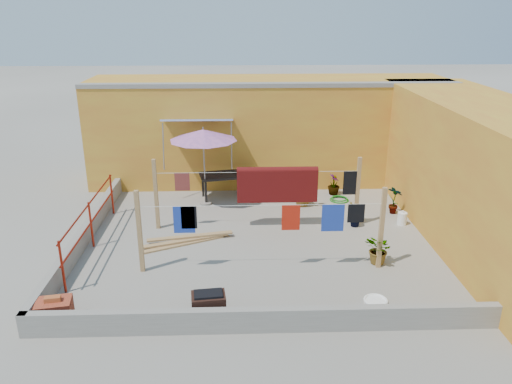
% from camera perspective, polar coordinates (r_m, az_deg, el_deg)
% --- Properties ---
extents(ground, '(80.00, 80.00, 0.00)m').
position_cam_1_polar(ground, '(11.96, 0.31, -5.52)').
color(ground, '#9E998E').
rests_on(ground, ground).
extents(wall_back, '(11.00, 3.27, 3.21)m').
position_cam_1_polar(wall_back, '(15.90, 1.44, 7.15)').
color(wall_back, gold).
rests_on(wall_back, ground).
extents(wall_right, '(2.40, 9.00, 3.20)m').
position_cam_1_polar(wall_right, '(12.68, 24.53, 1.87)').
color(wall_right, gold).
rests_on(wall_right, ground).
extents(parapet_front, '(8.30, 0.16, 0.44)m').
position_cam_1_polar(parapet_front, '(8.75, 1.27, -14.40)').
color(parapet_front, gray).
rests_on(parapet_front, ground).
extents(parapet_left, '(0.16, 7.30, 0.44)m').
position_cam_1_polar(parapet_left, '(12.41, -18.94, -4.59)').
color(parapet_left, gray).
rests_on(parapet_left, ground).
extents(red_railing, '(0.05, 4.20, 1.10)m').
position_cam_1_polar(red_railing, '(11.97, -18.42, -2.82)').
color(red_railing, maroon).
rests_on(red_railing, ground).
extents(clothesline_rig, '(5.09, 2.35, 1.80)m').
position_cam_1_polar(clothesline_rig, '(12.07, 2.15, 0.24)').
color(clothesline_rig, tan).
rests_on(clothesline_rig, ground).
extents(patio_umbrella, '(2.14, 2.14, 2.22)m').
position_cam_1_polar(patio_umbrella, '(13.60, -6.05, 6.45)').
color(patio_umbrella, gray).
rests_on(patio_umbrella, ground).
extents(outdoor_table, '(1.71, 1.09, 0.74)m').
position_cam_1_polar(outdoor_table, '(14.36, -3.22, 1.80)').
color(outdoor_table, black).
rests_on(outdoor_table, ground).
extents(brick_stack, '(0.66, 0.53, 0.52)m').
position_cam_1_polar(brick_stack, '(9.62, -22.03, -12.53)').
color(brick_stack, '#B03D28').
rests_on(brick_stack, ground).
extents(lumber_pile, '(2.12, 1.02, 0.13)m').
position_cam_1_polar(lumber_pile, '(11.92, -7.96, -5.48)').
color(lumber_pile, tan).
rests_on(lumber_pile, ground).
extents(brazier, '(0.64, 0.46, 0.54)m').
position_cam_1_polar(brazier, '(9.05, -5.43, -12.89)').
color(brazier, black).
rests_on(brazier, ground).
extents(white_basin, '(0.46, 0.46, 0.08)m').
position_cam_1_polar(white_basin, '(9.82, 13.51, -12.02)').
color(white_basin, white).
rests_on(white_basin, ground).
extents(water_jug_a, '(0.24, 0.24, 0.37)m').
position_cam_1_polar(water_jug_a, '(13.28, 16.35, -2.92)').
color(water_jug_a, white).
rests_on(water_jug_a, ground).
extents(water_jug_b, '(0.23, 0.23, 0.36)m').
position_cam_1_polar(water_jug_b, '(13.25, 11.52, -2.56)').
color(water_jug_b, white).
rests_on(water_jug_b, ground).
extents(green_hose, '(0.55, 0.55, 0.08)m').
position_cam_1_polar(green_hose, '(14.57, 9.50, -0.82)').
color(green_hose, '#1A781B').
rests_on(green_hose, ground).
extents(plant_back_a, '(0.70, 0.61, 0.78)m').
position_cam_1_polar(plant_back_a, '(13.98, 5.47, -0.01)').
color(plant_back_a, '#1F5819').
rests_on(plant_back_a, ground).
extents(plant_back_b, '(0.41, 0.41, 0.62)m').
position_cam_1_polar(plant_back_b, '(14.94, 8.88, 0.86)').
color(plant_back_b, '#1F5819').
rests_on(plant_back_b, ground).
extents(plant_right_a, '(0.48, 0.50, 0.78)m').
position_cam_1_polar(plant_right_a, '(13.85, 15.53, -0.86)').
color(plant_right_a, '#1F5819').
rests_on(plant_right_a, ground).
extents(plant_right_b, '(0.47, 0.46, 0.66)m').
position_cam_1_polar(plant_right_b, '(12.80, 11.18, -2.53)').
color(plant_right_b, '#1F5819').
rests_on(plant_right_b, ground).
extents(plant_right_c, '(0.72, 0.76, 0.66)m').
position_cam_1_polar(plant_right_c, '(11.08, 13.94, -6.45)').
color(plant_right_c, '#1F5819').
rests_on(plant_right_c, ground).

